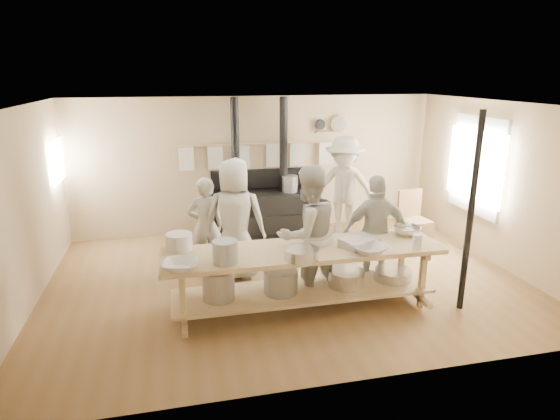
% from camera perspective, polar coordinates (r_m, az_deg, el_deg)
% --- Properties ---
extents(ground, '(7.00, 7.00, 0.00)m').
position_cam_1_polar(ground, '(7.15, 0.83, -8.54)').
color(ground, brown).
rests_on(ground, ground).
extents(room_shell, '(7.00, 7.00, 7.00)m').
position_cam_1_polar(room_shell, '(6.63, 0.89, 4.29)').
color(room_shell, tan).
rests_on(room_shell, ground).
extents(window_right, '(0.09, 1.50, 1.65)m').
position_cam_1_polar(window_right, '(8.66, 22.88, 5.04)').
color(window_right, beige).
rests_on(window_right, ground).
extents(left_opening, '(0.00, 0.90, 0.90)m').
position_cam_1_polar(left_opening, '(8.63, -25.53, 5.38)').
color(left_opening, white).
rests_on(left_opening, ground).
extents(stove, '(1.90, 0.75, 2.60)m').
position_cam_1_polar(stove, '(8.91, -2.40, 0.14)').
color(stove, black).
rests_on(stove, ground).
extents(towel_rail, '(3.00, 0.04, 0.47)m').
position_cam_1_polar(towel_rail, '(8.95, -2.77, 7.06)').
color(towel_rail, '#A0885B').
rests_on(towel_rail, ground).
extents(back_wall_shelf, '(0.63, 0.14, 0.32)m').
position_cam_1_polar(back_wall_shelf, '(9.29, 6.22, 10.06)').
color(back_wall_shelf, '#A0885B').
rests_on(back_wall_shelf, ground).
extents(prep_table, '(3.60, 0.90, 0.85)m').
position_cam_1_polar(prep_table, '(6.14, 2.76, -7.59)').
color(prep_table, '#A0885B').
rests_on(prep_table, ground).
extents(support_post, '(0.08, 0.08, 2.60)m').
position_cam_1_polar(support_post, '(6.35, 22.22, -0.53)').
color(support_post, black).
rests_on(support_post, ground).
extents(cook_far_left, '(0.57, 0.39, 1.53)m').
position_cam_1_polar(cook_far_left, '(7.24, -9.06, -1.92)').
color(cook_far_left, '#ABA998').
rests_on(cook_far_left, ground).
extents(cook_left, '(1.08, 0.95, 1.87)m').
position_cam_1_polar(cook_left, '(6.28, 3.41, -2.99)').
color(cook_left, '#ABA998').
rests_on(cook_left, ground).
extents(cook_center, '(1.02, 0.80, 1.84)m').
position_cam_1_polar(cook_center, '(6.96, -5.50, -1.17)').
color(cook_center, '#ABA998').
rests_on(cook_center, ground).
extents(cook_right, '(1.01, 0.50, 1.65)m').
position_cam_1_polar(cook_right, '(6.82, 11.63, -2.66)').
color(cook_right, '#ABA998').
rests_on(cook_right, ground).
extents(cook_by_window, '(1.44, 1.23, 1.93)m').
position_cam_1_polar(cook_by_window, '(8.72, 7.78, 2.64)').
color(cook_by_window, '#ABA998').
rests_on(cook_by_window, ground).
extents(chair, '(0.52, 0.52, 1.01)m').
position_cam_1_polar(chair, '(8.71, 15.98, -2.42)').
color(chair, brown).
rests_on(chair, ground).
extents(bowl_white_a, '(0.48, 0.48, 0.10)m').
position_cam_1_polar(bowl_white_a, '(5.49, -12.03, -6.63)').
color(bowl_white_a, white).
rests_on(bowl_white_a, prep_table).
extents(bowl_steel_a, '(0.42, 0.42, 0.09)m').
position_cam_1_polar(bowl_steel_a, '(6.11, -12.16, -4.27)').
color(bowl_steel_a, silver).
rests_on(bowl_steel_a, prep_table).
extents(bowl_white_b, '(0.56, 0.56, 0.11)m').
position_cam_1_polar(bowl_white_b, '(5.95, 10.85, -4.69)').
color(bowl_white_b, white).
rests_on(bowl_white_b, prep_table).
extents(bowl_steel_b, '(0.53, 0.53, 0.12)m').
position_cam_1_polar(bowl_steel_b, '(6.73, 15.23, -2.42)').
color(bowl_steel_b, silver).
rests_on(bowl_steel_b, prep_table).
extents(roasting_pan, '(0.56, 0.48, 0.11)m').
position_cam_1_polar(roasting_pan, '(6.16, 9.66, -3.89)').
color(roasting_pan, '#B2B2B7').
rests_on(roasting_pan, prep_table).
extents(mixing_bowl_large, '(0.54, 0.54, 0.13)m').
position_cam_1_polar(mixing_bowl_large, '(5.67, 2.64, -5.34)').
color(mixing_bowl_large, silver).
rests_on(mixing_bowl_large, prep_table).
extents(bucket_galv, '(0.37, 0.37, 0.27)m').
position_cam_1_polar(bucket_galv, '(5.56, -6.72, -5.09)').
color(bucket_galv, gray).
rests_on(bucket_galv, prep_table).
extents(deep_bowl_enamel, '(0.34, 0.34, 0.21)m').
position_cam_1_polar(deep_bowl_enamel, '(6.09, -12.19, -3.78)').
color(deep_bowl_enamel, white).
rests_on(deep_bowl_enamel, prep_table).
extents(pitcher, '(0.14, 0.14, 0.19)m').
position_cam_1_polar(pitcher, '(6.22, 16.36, -3.73)').
color(pitcher, white).
rests_on(pitcher, prep_table).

